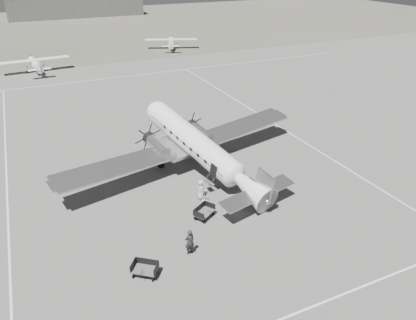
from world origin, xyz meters
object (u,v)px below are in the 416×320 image
(light_plane_left, at_px, (35,65))
(ground_crew, at_px, (190,242))
(hangar_main, at_px, (75,5))
(ramp_agent, at_px, (206,199))
(baggage_cart_near, at_px, (204,212))
(passenger, at_px, (201,190))
(dc3_airliner, at_px, (199,148))
(light_plane_right, at_px, (171,44))
(baggage_cart_far, at_px, (145,269))

(light_plane_left, xyz_separation_m, ground_crew, (6.01, -55.50, -0.25))
(hangar_main, relative_size, ramp_agent, 22.27)
(baggage_cart_near, relative_size, passenger, 1.00)
(baggage_cart_near, bearing_deg, ground_crew, -159.60)
(dc3_airliner, distance_m, light_plane_right, 56.06)
(baggage_cart_far, distance_m, passenger, 9.84)
(hangar_main, bearing_deg, light_plane_right, -80.45)
(dc3_airliner, xyz_separation_m, light_plane_right, (16.81, 53.47, -1.35))
(baggage_cart_near, relative_size, ramp_agent, 0.93)
(hangar_main, distance_m, dc3_airliner, 116.22)
(light_plane_left, distance_m, passenger, 50.29)
(light_plane_right, xyz_separation_m, baggage_cart_near, (-19.45, -60.50, -0.68))
(baggage_cart_far, relative_size, passenger, 0.99)
(ground_crew, height_order, ramp_agent, ground_crew)
(dc3_airliner, xyz_separation_m, baggage_cart_far, (-8.75, -11.29, -2.04))
(ramp_agent, bearing_deg, hangar_main, -7.67)
(dc3_airliner, height_order, light_plane_right, dc3_airliner)
(dc3_airliner, height_order, ground_crew, dc3_airliner)
(dc3_airliner, bearing_deg, hangar_main, 73.30)
(baggage_cart_near, bearing_deg, light_plane_right, 40.17)
(light_plane_left, bearing_deg, ground_crew, -89.06)
(hangar_main, height_order, light_plane_right, hangar_main)
(baggage_cart_far, bearing_deg, ground_crew, 50.25)
(hangar_main, relative_size, light_plane_left, 3.52)
(hangar_main, relative_size, dc3_airliner, 1.59)
(light_plane_left, bearing_deg, passenger, -84.29)
(baggage_cart_far, xyz_separation_m, passenger, (6.99, 6.92, 0.39))
(baggage_cart_near, distance_m, baggage_cart_far, 7.45)
(light_plane_left, distance_m, baggage_cart_near, 52.76)
(hangar_main, relative_size, ground_crew, 21.29)
(hangar_main, relative_size, light_plane_right, 3.71)
(baggage_cart_far, height_order, ramp_agent, ramp_agent)
(hangar_main, xyz_separation_m, passenger, (-8.04, -120.41, -2.43))
(dc3_airliner, relative_size, passenger, 15.15)
(ramp_agent, bearing_deg, ground_crew, 140.43)
(baggage_cart_near, height_order, ground_crew, ground_crew)
(hangar_main, bearing_deg, baggage_cart_far, -96.73)
(ground_crew, xyz_separation_m, ramp_agent, (3.29, 4.56, -0.04))
(dc3_airliner, bearing_deg, ground_crew, -130.42)
(light_plane_left, distance_m, ground_crew, 55.83)
(passenger, bearing_deg, dc3_airliner, -17.29)
(light_plane_left, distance_m, baggage_cart_far, 56.36)
(dc3_airliner, bearing_deg, light_plane_left, 90.52)
(passenger, bearing_deg, ramp_agent, 175.59)
(baggage_cart_near, xyz_separation_m, ramp_agent, (0.62, 1.10, 0.45))
(ground_crew, bearing_deg, baggage_cart_far, 6.52)
(dc3_airliner, distance_m, light_plane_left, 46.43)
(dc3_airliner, relative_size, baggage_cart_near, 15.18)
(hangar_main, bearing_deg, light_plane_left, -103.91)
(dc3_airliner, relative_size, baggage_cart_far, 15.38)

